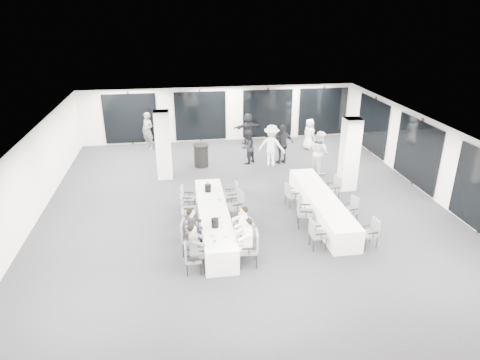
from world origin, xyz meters
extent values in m
cube|color=black|center=(0.00, 0.00, -0.01)|extent=(14.00, 16.00, 0.02)
cube|color=white|center=(0.00, 0.00, 2.81)|extent=(14.00, 16.00, 0.02)
cube|color=silver|center=(-7.01, 0.00, 1.40)|extent=(0.02, 16.00, 2.80)
cube|color=silver|center=(7.01, 0.00, 1.40)|extent=(0.02, 16.00, 2.80)
cube|color=silver|center=(0.00, 8.01, 1.40)|extent=(14.00, 0.02, 2.80)
cube|color=silver|center=(0.00, -8.01, 1.40)|extent=(14.00, 0.02, 2.80)
cube|color=black|center=(0.00, 7.94, 1.35)|extent=(13.60, 0.06, 2.50)
cube|color=black|center=(6.94, 1.00, 1.35)|extent=(0.06, 14.00, 2.50)
cube|color=silver|center=(-2.80, 3.20, 1.40)|extent=(0.60, 0.60, 2.80)
cube|color=silver|center=(4.20, 1.00, 1.40)|extent=(0.60, 0.60, 2.80)
cube|color=silver|center=(-1.22, -1.59, 0.38)|extent=(0.90, 5.00, 0.75)
cube|color=silver|center=(2.47, -1.09, 0.38)|extent=(0.90, 5.00, 0.75)
cylinder|color=black|center=(-1.24, 4.29, 0.49)|extent=(0.63, 0.63, 0.98)
cylinder|color=black|center=(-1.24, 4.29, 0.98)|extent=(0.72, 0.72, 0.02)
cube|color=#56585E|center=(-1.97, -3.74, 0.41)|extent=(0.42, 0.44, 0.07)
cube|color=#56585E|center=(-2.17, -3.74, 0.65)|extent=(0.05, 0.42, 0.42)
cylinder|color=black|center=(-2.15, -3.55, 0.19)|extent=(0.03, 0.03, 0.37)
cylinder|color=black|center=(-2.15, -3.92, 0.19)|extent=(0.03, 0.03, 0.37)
cylinder|color=black|center=(-1.79, -3.55, 0.19)|extent=(0.03, 0.03, 0.37)
cylinder|color=black|center=(-1.79, -3.92, 0.19)|extent=(0.03, 0.03, 0.37)
cube|color=black|center=(-1.97, -3.51, 0.56)|extent=(0.31, 0.04, 0.04)
cube|color=black|center=(-1.97, -3.96, 0.56)|extent=(0.31, 0.04, 0.04)
cube|color=#56585E|center=(-1.97, -2.81, 0.49)|extent=(0.59, 0.61, 0.09)
cube|color=#56585E|center=(-2.20, -2.76, 0.79)|extent=(0.16, 0.51, 0.50)
cylinder|color=black|center=(-2.14, -2.55, 0.22)|extent=(0.04, 0.04, 0.45)
cylinder|color=black|center=(-2.22, -2.98, 0.22)|extent=(0.04, 0.04, 0.45)
cylinder|color=black|center=(-1.71, -2.63, 0.22)|extent=(0.04, 0.04, 0.45)
cylinder|color=black|center=(-1.79, -3.06, 0.22)|extent=(0.04, 0.04, 0.45)
cube|color=black|center=(-1.92, -2.54, 0.68)|extent=(0.37, 0.11, 0.04)
cube|color=black|center=(-2.02, -3.08, 0.68)|extent=(0.37, 0.11, 0.04)
cube|color=#56585E|center=(-1.97, -1.90, 0.44)|extent=(0.46, 0.48, 0.08)
cube|color=#56585E|center=(-2.18, -1.89, 0.71)|extent=(0.07, 0.45, 0.45)
cylinder|color=black|center=(-2.16, -1.70, 0.20)|extent=(0.04, 0.04, 0.40)
cylinder|color=black|center=(-2.17, -2.09, 0.20)|extent=(0.04, 0.04, 0.40)
cylinder|color=black|center=(-1.77, -1.70, 0.20)|extent=(0.04, 0.04, 0.40)
cylinder|color=black|center=(-1.77, -2.10, 0.20)|extent=(0.04, 0.04, 0.40)
cube|color=black|center=(-1.96, -1.65, 0.61)|extent=(0.33, 0.05, 0.04)
cube|color=black|center=(-1.97, -2.14, 0.61)|extent=(0.33, 0.05, 0.04)
cube|color=#56585E|center=(-1.97, -0.91, 0.46)|extent=(0.50, 0.52, 0.08)
cube|color=#56585E|center=(-2.19, -0.90, 0.74)|extent=(0.09, 0.47, 0.47)
cylinder|color=black|center=(-2.16, -0.69, 0.21)|extent=(0.04, 0.04, 0.42)
cylinder|color=black|center=(-2.18, -1.10, 0.21)|extent=(0.04, 0.04, 0.42)
cylinder|color=black|center=(-1.75, -0.71, 0.21)|extent=(0.04, 0.04, 0.42)
cylinder|color=black|center=(-1.77, -1.12, 0.21)|extent=(0.04, 0.04, 0.42)
cube|color=black|center=(-1.95, -0.65, 0.64)|extent=(0.35, 0.06, 0.04)
cube|color=black|center=(-1.98, -1.16, 0.64)|extent=(0.35, 0.06, 0.04)
cube|color=#56585E|center=(-1.97, -0.03, 0.43)|extent=(0.51, 0.53, 0.08)
cube|color=#56585E|center=(-2.18, 0.00, 0.69)|extent=(0.13, 0.44, 0.44)
cylinder|color=black|center=(-2.12, 0.19, 0.20)|extent=(0.03, 0.03, 0.39)
cylinder|color=black|center=(-2.19, -0.19, 0.20)|extent=(0.03, 0.03, 0.39)
cylinder|color=black|center=(-1.75, 0.12, 0.20)|extent=(0.03, 0.03, 0.39)
cylinder|color=black|center=(-1.81, -0.25, 0.20)|extent=(0.03, 0.03, 0.39)
cube|color=black|center=(-1.93, 0.20, 0.59)|extent=(0.33, 0.09, 0.04)
cube|color=black|center=(-2.01, -0.27, 0.59)|extent=(0.33, 0.09, 0.04)
cube|color=#56585E|center=(-0.47, -3.61, 0.48)|extent=(0.53, 0.55, 0.09)
cube|color=#56585E|center=(-0.23, -3.63, 0.78)|extent=(0.10, 0.50, 0.50)
cylinder|color=black|center=(-0.27, -3.84, 0.22)|extent=(0.04, 0.04, 0.44)
cylinder|color=black|center=(-0.24, -3.41, 0.22)|extent=(0.04, 0.04, 0.44)
cylinder|color=black|center=(-0.70, -3.81, 0.22)|extent=(0.04, 0.04, 0.44)
cylinder|color=black|center=(-0.67, -3.38, 0.22)|extent=(0.04, 0.04, 0.44)
cube|color=black|center=(-0.49, -3.88, 0.67)|extent=(0.37, 0.07, 0.04)
cube|color=black|center=(-0.45, -3.34, 0.67)|extent=(0.37, 0.07, 0.04)
cube|color=#56585E|center=(-0.47, -2.89, 0.46)|extent=(0.49, 0.51, 0.08)
cube|color=#56585E|center=(-0.24, -2.88, 0.74)|extent=(0.08, 0.47, 0.47)
cylinder|color=black|center=(-0.25, -3.09, 0.21)|extent=(0.04, 0.04, 0.42)
cylinder|color=black|center=(-0.27, -2.68, 0.21)|extent=(0.04, 0.04, 0.42)
cylinder|color=black|center=(-0.66, -3.10, 0.21)|extent=(0.04, 0.04, 0.42)
cylinder|color=black|center=(-0.68, -2.69, 0.21)|extent=(0.04, 0.04, 0.42)
cube|color=black|center=(-0.46, -3.15, 0.64)|extent=(0.35, 0.06, 0.04)
cube|color=black|center=(-0.48, -2.63, 0.64)|extent=(0.35, 0.06, 0.04)
cube|color=#56585E|center=(-0.47, -1.85, 0.41)|extent=(0.50, 0.51, 0.07)
cube|color=#56585E|center=(-0.27, -1.89, 0.65)|extent=(0.14, 0.42, 0.41)
cylinder|color=black|center=(-0.33, -2.07, 0.18)|extent=(0.03, 0.03, 0.37)
cylinder|color=black|center=(-0.25, -1.71, 0.18)|extent=(0.03, 0.03, 0.37)
cylinder|color=black|center=(-0.68, -1.99, 0.18)|extent=(0.03, 0.03, 0.37)
cylinder|color=black|center=(-0.60, -1.64, 0.18)|extent=(0.03, 0.03, 0.37)
cube|color=black|center=(-0.52, -2.07, 0.56)|extent=(0.31, 0.10, 0.04)
cube|color=black|center=(-0.42, -1.63, 0.56)|extent=(0.31, 0.10, 0.04)
cube|color=#56585E|center=(-0.47, -0.90, 0.47)|extent=(0.59, 0.61, 0.08)
cube|color=#56585E|center=(-0.25, -0.84, 0.75)|extent=(0.18, 0.48, 0.48)
cylinder|color=black|center=(-0.21, -1.05, 0.21)|extent=(0.04, 0.04, 0.43)
cylinder|color=black|center=(-0.32, -0.65, 0.21)|extent=(0.04, 0.04, 0.43)
cylinder|color=black|center=(-0.62, -1.15, 0.21)|extent=(0.04, 0.04, 0.43)
cylinder|color=black|center=(-0.72, -0.75, 0.21)|extent=(0.04, 0.04, 0.43)
cube|color=black|center=(-0.40, -1.15, 0.65)|extent=(0.35, 0.13, 0.04)
cube|color=black|center=(-0.53, -0.65, 0.65)|extent=(0.35, 0.13, 0.04)
cube|color=#56585E|center=(-0.47, 0.02, 0.44)|extent=(0.47, 0.49, 0.08)
cube|color=#56585E|center=(-0.26, 0.03, 0.70)|extent=(0.09, 0.45, 0.44)
cylinder|color=black|center=(-0.26, -0.16, 0.20)|extent=(0.03, 0.03, 0.40)
cylinder|color=black|center=(-0.29, 0.22, 0.20)|extent=(0.03, 0.03, 0.40)
cylinder|color=black|center=(-0.65, -0.19, 0.20)|extent=(0.03, 0.03, 0.40)
cylinder|color=black|center=(-0.67, 0.20, 0.20)|extent=(0.03, 0.03, 0.40)
cube|color=black|center=(-0.45, -0.23, 0.60)|extent=(0.33, 0.06, 0.04)
cube|color=black|center=(-0.48, 0.26, 0.60)|extent=(0.33, 0.06, 0.04)
cube|color=#56585E|center=(1.72, -3.04, 0.43)|extent=(0.44, 0.46, 0.08)
cube|color=#56585E|center=(1.51, -3.05, 0.68)|extent=(0.06, 0.44, 0.44)
cylinder|color=black|center=(1.52, -2.86, 0.19)|extent=(0.03, 0.03, 0.39)
cylinder|color=black|center=(1.53, -3.24, 0.19)|extent=(0.03, 0.03, 0.39)
cylinder|color=black|center=(1.90, -2.85, 0.19)|extent=(0.03, 0.03, 0.39)
cylinder|color=black|center=(1.91, -3.23, 0.19)|extent=(0.03, 0.03, 0.39)
cube|color=black|center=(1.71, -2.81, 0.59)|extent=(0.32, 0.04, 0.04)
cube|color=black|center=(1.72, -3.28, 0.59)|extent=(0.32, 0.04, 0.04)
cube|color=#56585E|center=(1.72, -1.73, 0.48)|extent=(0.58, 0.60, 0.08)
cube|color=#56585E|center=(1.49, -1.68, 0.76)|extent=(0.17, 0.49, 0.49)
cylinder|color=black|center=(1.56, -1.47, 0.22)|extent=(0.04, 0.04, 0.43)
cylinder|color=black|center=(1.46, -1.89, 0.22)|extent=(0.04, 0.04, 0.43)
cylinder|color=black|center=(1.97, -1.57, 0.22)|extent=(0.04, 0.04, 0.43)
cylinder|color=black|center=(1.88, -1.98, 0.22)|extent=(0.04, 0.04, 0.43)
cube|color=black|center=(1.77, -1.47, 0.66)|extent=(0.36, 0.12, 0.04)
cube|color=black|center=(1.66, -1.98, 0.66)|extent=(0.36, 0.12, 0.04)
cube|color=#56585E|center=(1.72, -0.18, 0.41)|extent=(0.49, 0.51, 0.07)
cube|color=#56585E|center=(1.52, -0.22, 0.65)|extent=(0.14, 0.42, 0.42)
cylinder|color=black|center=(1.50, -0.03, 0.19)|extent=(0.03, 0.03, 0.37)
cylinder|color=black|center=(1.58, -0.39, 0.19)|extent=(0.03, 0.03, 0.37)
cylinder|color=black|center=(1.86, 0.04, 0.19)|extent=(0.03, 0.03, 0.37)
cylinder|color=black|center=(1.93, -0.32, 0.19)|extent=(0.03, 0.03, 0.37)
cube|color=black|center=(1.67, 0.05, 0.56)|extent=(0.31, 0.10, 0.04)
cube|color=black|center=(1.76, -0.40, 0.56)|extent=(0.31, 0.10, 0.04)
cube|color=#56585E|center=(3.22, -3.19, 0.42)|extent=(0.47, 0.49, 0.07)
cube|color=#56585E|center=(3.42, -3.17, 0.67)|extent=(0.10, 0.43, 0.43)
cylinder|color=black|center=(3.42, -3.35, 0.19)|extent=(0.03, 0.03, 0.38)
cylinder|color=black|center=(3.38, -2.99, 0.19)|extent=(0.03, 0.03, 0.38)
cylinder|color=black|center=(3.05, -3.40, 0.19)|extent=(0.03, 0.03, 0.38)
cylinder|color=black|center=(3.01, -3.03, 0.19)|extent=(0.03, 0.03, 0.38)
cube|color=black|center=(3.24, -3.42, 0.57)|extent=(0.32, 0.07, 0.04)
cube|color=black|center=(3.19, -2.96, 0.57)|extent=(0.32, 0.07, 0.04)
cube|color=#56585E|center=(3.22, -1.68, 0.42)|extent=(0.52, 0.53, 0.07)
cube|color=#56585E|center=(3.42, -1.63, 0.67)|extent=(0.16, 0.43, 0.43)
cylinder|color=black|center=(3.44, -1.81, 0.19)|extent=(0.03, 0.03, 0.38)
cylinder|color=black|center=(3.35, -1.45, 0.19)|extent=(0.03, 0.03, 0.38)
cylinder|color=black|center=(3.08, -1.90, 0.19)|extent=(0.03, 0.03, 0.38)
cylinder|color=black|center=(2.99, -1.54, 0.19)|extent=(0.03, 0.03, 0.38)
cube|color=black|center=(3.27, -1.90, 0.58)|extent=(0.32, 0.11, 0.04)
cube|color=black|center=(3.16, -1.45, 0.58)|extent=(0.32, 0.11, 0.04)
cube|color=#56585E|center=(3.22, -0.01, 0.45)|extent=(0.53, 0.55, 0.08)
cube|color=#56585E|center=(3.43, 0.03, 0.71)|extent=(0.14, 0.46, 0.46)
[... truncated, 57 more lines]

